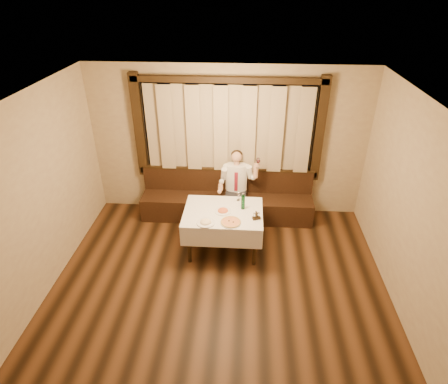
# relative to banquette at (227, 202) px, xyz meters

# --- Properties ---
(room) EXTENTS (5.01, 6.01, 2.81)m
(room) POSITION_rel_banquette_xyz_m (-0.00, -1.75, 1.19)
(room) COLOR black
(room) RESTS_ON ground
(banquette) EXTENTS (3.20, 0.61, 0.94)m
(banquette) POSITION_rel_banquette_xyz_m (0.00, 0.00, 0.00)
(banquette) COLOR black
(banquette) RESTS_ON ground
(dining_table) EXTENTS (1.27, 0.97, 0.76)m
(dining_table) POSITION_rel_banquette_xyz_m (0.00, -1.02, 0.34)
(dining_table) COLOR black
(dining_table) RESTS_ON ground
(pizza) EXTENTS (0.33, 0.33, 0.03)m
(pizza) POSITION_rel_banquette_xyz_m (0.14, -1.34, 0.46)
(pizza) COLOR white
(pizza) RESTS_ON dining_table
(pasta_red) EXTENTS (0.27, 0.27, 0.09)m
(pasta_red) POSITION_rel_banquette_xyz_m (-0.00, -1.03, 0.48)
(pasta_red) COLOR white
(pasta_red) RESTS_ON dining_table
(pasta_cream) EXTENTS (0.29, 0.29, 0.10)m
(pasta_cream) POSITION_rel_banquette_xyz_m (-0.24, -1.37, 0.49)
(pasta_cream) COLOR white
(pasta_cream) RESTS_ON dining_table
(green_bottle) EXTENTS (0.06, 0.06, 0.29)m
(green_bottle) POSITION_rel_banquette_xyz_m (0.31, -0.92, 0.57)
(green_bottle) COLOR #104F23
(green_bottle) RESTS_ON dining_table
(table_wine_glass) EXTENTS (0.06, 0.06, 0.17)m
(table_wine_glass) POSITION_rel_banquette_xyz_m (0.23, -0.66, 0.57)
(table_wine_glass) COLOR white
(table_wine_glass) RESTS_ON dining_table
(cruet_caddy) EXTENTS (0.14, 0.10, 0.13)m
(cruet_caddy) POSITION_rel_banquette_xyz_m (0.53, -1.21, 0.49)
(cruet_caddy) COLOR black
(cruet_caddy) RESTS_ON dining_table
(seated_man) EXTENTS (0.74, 0.55, 1.37)m
(seated_man) POSITION_rel_banquette_xyz_m (0.18, -0.09, 0.49)
(seated_man) COLOR black
(seated_man) RESTS_ON ground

